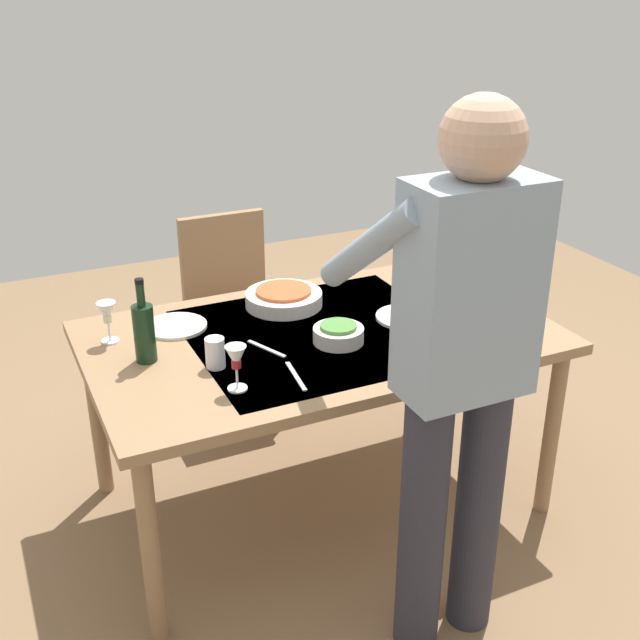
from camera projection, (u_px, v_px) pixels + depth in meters
The scene contains 16 objects.
ground_plane at pixel (320, 498), 3.19m from camera, with size 6.00×6.00×0.00m, color #846647.
dining_table at pixel (320, 349), 2.91m from camera, with size 1.67×0.99×0.74m.
chair_near at pixel (232, 301), 3.67m from camera, with size 0.40×0.40×0.91m.
person_server at pixel (460, 361), 2.19m from camera, with size 0.42×0.61×1.69m.
wine_bottle at pixel (144, 331), 2.64m from camera, with size 0.07×0.07×0.30m.
wine_glass_left at pixel (236, 360), 2.46m from camera, with size 0.07×0.07×0.15m.
wine_glass_right at pixel (107, 315), 2.77m from camera, with size 0.07×0.07×0.15m.
water_cup_near_left at pixel (437, 262), 3.39m from camera, with size 0.07×0.07×0.11m, color silver.
water_cup_near_right at pixel (408, 264), 3.39m from camera, with size 0.08×0.08×0.09m, color silver.
water_cup_far_left at pixel (215, 353), 2.62m from camera, with size 0.07×0.07×0.10m, color silver.
serving_bowl_pasta at pixel (284, 298), 3.09m from camera, with size 0.30×0.30×0.07m.
side_bowl_salad at pixel (338, 334), 2.80m from camera, with size 0.18×0.18×0.07m.
dinner_plate_near at pixel (406, 317), 2.99m from camera, with size 0.23×0.23×0.01m, color silver.
dinner_plate_far at pixel (176, 326), 2.92m from camera, with size 0.23×0.23×0.01m, color silver.
table_knife at pixel (296, 376), 2.58m from camera, with size 0.01×0.20×0.01m, color silver.
table_fork at pixel (267, 349), 2.76m from camera, with size 0.01×0.18×0.01m, color silver.
Camera 1 is at (1.10, 2.36, 1.98)m, focal length 44.61 mm.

